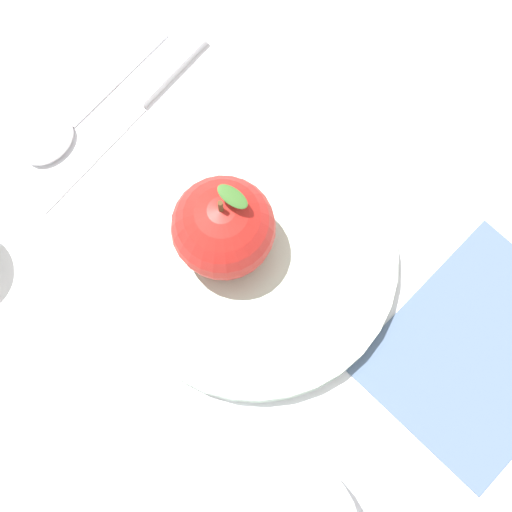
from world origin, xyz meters
name	(u,v)px	position (x,y,z in m)	size (l,w,h in m)	color
ground_plane	(255,232)	(0.00, 0.00, 0.00)	(2.40, 2.40, 0.00)	silver
dinner_plate	(256,259)	(-0.01, -0.02, 0.01)	(0.22, 0.22, 0.02)	#B2C6B2
apple	(227,232)	(-0.03, 0.00, 0.06)	(0.08, 0.08, 0.09)	#B21E19
knife	(138,103)	(-0.02, 0.15, 0.00)	(0.20, 0.07, 0.01)	silver
spoon	(64,128)	(-0.08, 0.17, 0.01)	(0.17, 0.06, 0.01)	silver
linen_napkin	(482,352)	(0.09, -0.18, 0.00)	(0.14, 0.17, 0.00)	slate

